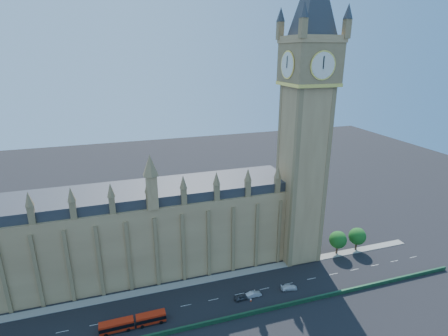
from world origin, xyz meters
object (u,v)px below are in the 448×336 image
object	(u,v)px
car_silver	(254,294)
car_white	(289,287)
red_bus	(133,322)
car_grey	(242,297)

from	to	relation	value
car_silver	car_white	world-z (taller)	car_silver
red_bus	car_silver	world-z (taller)	red_bus
car_grey	red_bus	bearing A→B (deg)	89.21
red_bus	car_grey	bearing A→B (deg)	1.89
red_bus	car_grey	distance (m)	30.51
red_bus	car_white	bearing A→B (deg)	0.79
car_white	car_grey	bearing A→B (deg)	96.87
car_silver	car_white	distance (m)	11.33
car_grey	car_white	bearing A→B (deg)	-94.14
red_bus	car_silver	size ratio (longest dim) A/B	3.62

